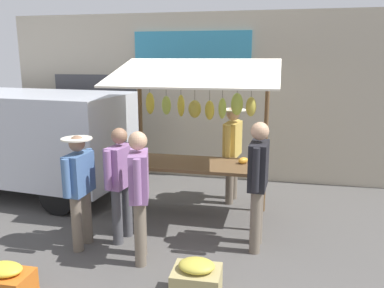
# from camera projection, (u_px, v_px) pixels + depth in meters

# --- Properties ---
(ground_plane) EXTENTS (40.00, 40.00, 0.00)m
(ground_plane) POSITION_uv_depth(u_px,v_px,m) (196.00, 215.00, 6.42)
(ground_plane) COLOR #514F4C
(street_backdrop) EXTENTS (9.00, 0.30, 3.40)m
(street_backdrop) POSITION_uv_depth(u_px,v_px,m) (215.00, 97.00, 8.15)
(street_backdrop) COLOR #B2A893
(street_backdrop) RESTS_ON ground
(market_stall) EXTENTS (2.50, 1.46, 2.50)m
(market_stall) POSITION_uv_depth(u_px,v_px,m) (197.00, 120.00, 6.13)
(market_stall) COLOR brown
(market_stall) RESTS_ON ground
(vendor_with_sunhat) EXTENTS (0.44, 0.71, 1.69)m
(vendor_with_sunhat) POSITION_uv_depth(u_px,v_px,m) (232.00, 146.00, 6.81)
(vendor_with_sunhat) COLOR #726656
(vendor_with_sunhat) RESTS_ON ground
(shopper_in_striped_shirt) EXTENTS (0.29, 0.68, 1.60)m
(shopper_in_striped_shirt) POSITION_uv_depth(u_px,v_px,m) (121.00, 177.00, 5.35)
(shopper_in_striped_shirt) COLOR #4C4C51
(shopper_in_striped_shirt) RESTS_ON ground
(shopper_with_shopping_bag) EXTENTS (0.36, 0.68, 1.66)m
(shopper_with_shopping_bag) POSITION_uv_depth(u_px,v_px,m) (139.00, 188.00, 4.79)
(shopper_with_shopping_bag) COLOR #726656
(shopper_with_shopping_bag) RESTS_ON ground
(shopper_in_grey_tee) EXTENTS (0.25, 0.72, 1.72)m
(shopper_in_grey_tee) POSITION_uv_depth(u_px,v_px,m) (258.00, 176.00, 5.09)
(shopper_in_grey_tee) COLOR #726656
(shopper_in_grey_tee) RESTS_ON ground
(shopper_with_ponytail) EXTENTS (0.40, 0.67, 1.54)m
(shopper_with_ponytail) POSITION_uv_depth(u_px,v_px,m) (80.00, 183.00, 5.16)
(shopper_with_ponytail) COLOR #726656
(shopper_with_ponytail) RESTS_ON ground
(parked_van) EXTENTS (4.56, 2.28, 1.88)m
(parked_van) POSITION_uv_depth(u_px,v_px,m) (9.00, 132.00, 7.48)
(parked_van) COLOR silver
(parked_van) RESTS_ON ground
(produce_crate_near) EXTENTS (0.57, 0.39, 0.38)m
(produce_crate_near) POSITION_uv_depth(u_px,v_px,m) (5.00, 282.00, 4.19)
(produce_crate_near) COLOR #D1661E
(produce_crate_near) RESTS_ON ground
(produce_crate_side) EXTENTS (0.53, 0.43, 0.43)m
(produce_crate_side) POSITION_uv_depth(u_px,v_px,m) (197.00, 280.00, 4.17)
(produce_crate_side) COLOR tan
(produce_crate_side) RESTS_ON ground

